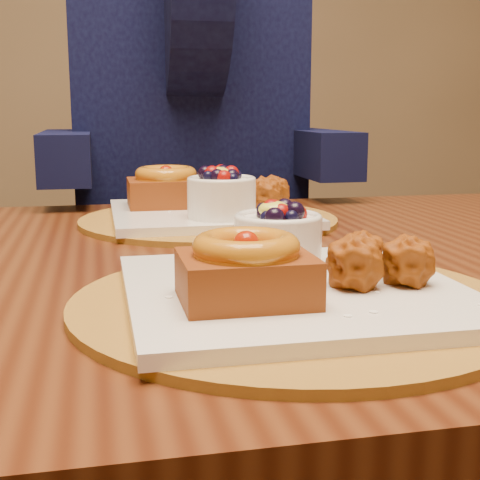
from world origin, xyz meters
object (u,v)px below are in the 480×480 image
place_setting_far (207,205)px  diner (187,82)px  place_setting_near (290,280)px  chair_far (198,295)px  dining_table (240,317)px

place_setting_far → diner: size_ratio=0.42×
place_setting_near → chair_far: bearing=86.1°
dining_table → place_setting_far: size_ratio=4.21×
diner → chair_far: bearing=99.1°
place_setting_far → chair_far: bearing=83.1°
dining_table → place_setting_near: place_setting_near is taller
chair_far → diner: bearing=-108.0°
place_setting_near → chair_far: chair_far is taller
place_setting_far → dining_table: bearing=-89.2°
place_setting_far → chair_far: chair_far is taller
place_setting_near → place_setting_far: bearing=90.1°
dining_table → chair_far: size_ratio=1.85×
diner → place_setting_far: bearing=-70.6°
dining_table → diner: diner is taller
dining_table → chair_far: (0.07, 0.80, -0.20)m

